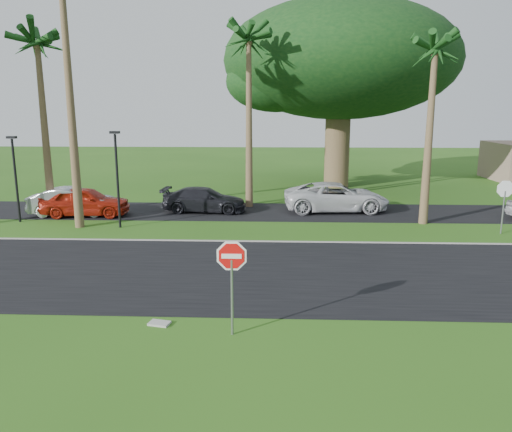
{
  "coord_description": "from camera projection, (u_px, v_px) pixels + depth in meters",
  "views": [
    {
      "loc": [
        1.6,
        -14.84,
        5.68
      ],
      "look_at": [
        0.85,
        3.09,
        1.8
      ],
      "focal_mm": 35.0,
      "sensor_mm": 36.0,
      "label": 1
    }
  ],
  "objects": [
    {
      "name": "ground",
      "position": [
        225.0,
        292.0,
        15.76
      ],
      "size": [
        120.0,
        120.0,
        0.0
      ],
      "primitive_type": "plane",
      "color": "#285615",
      "rests_on": "ground"
    },
    {
      "name": "road",
      "position": [
        231.0,
        271.0,
        17.71
      ],
      "size": [
        120.0,
        8.0,
        0.02
      ],
      "primitive_type": "cube",
      "color": "black",
      "rests_on": "ground"
    },
    {
      "name": "parking_strip",
      "position": [
        248.0,
        212.0,
        27.96
      ],
      "size": [
        120.0,
        5.0,
        0.02
      ],
      "primitive_type": "cube",
      "color": "black",
      "rests_on": "ground"
    },
    {
      "name": "curb",
      "position": [
        239.0,
        241.0,
        21.66
      ],
      "size": [
        120.0,
        0.12,
        0.06
      ],
      "primitive_type": "cube",
      "color": "gray",
      "rests_on": "ground"
    },
    {
      "name": "stop_sign_near",
      "position": [
        232.0,
        268.0,
        12.43
      ],
      "size": [
        1.05,
        0.07,
        2.62
      ],
      "color": "gray",
      "rests_on": "ground"
    },
    {
      "name": "stop_sign_far",
      "position": [
        505.0,
        196.0,
        22.71
      ],
      "size": [
        1.05,
        0.07,
        2.62
      ],
      "rotation": [
        0.0,
        0.0,
        3.14
      ],
      "color": "gray",
      "rests_on": "ground"
    },
    {
      "name": "palm_left_mid",
      "position": [
        37.0,
        47.0,
        25.09
      ],
      "size": [
        5.0,
        5.0,
        10.0
      ],
      "color": "brown",
      "rests_on": "ground"
    },
    {
      "name": "palm_center",
      "position": [
        249.0,
        44.0,
        27.49
      ],
      "size": [
        5.0,
        5.0,
        10.5
      ],
      "color": "brown",
      "rests_on": "ground"
    },
    {
      "name": "palm_right_near",
      "position": [
        435.0,
        54.0,
        23.42
      ],
      "size": [
        5.0,
        5.0,
        9.5
      ],
      "color": "brown",
      "rests_on": "ground"
    },
    {
      "name": "canopy_tree",
      "position": [
        340.0,
        61.0,
        35.1
      ],
      "size": [
        16.5,
        16.5,
        13.12
      ],
      "color": "brown",
      "rests_on": "ground"
    },
    {
      "name": "streetlight_left",
      "position": [
        15.0,
        173.0,
        24.97
      ],
      "size": [
        0.45,
        0.25,
        4.34
      ],
      "color": "black",
      "rests_on": "ground"
    },
    {
      "name": "streetlight_right",
      "position": [
        117.0,
        173.0,
        23.74
      ],
      "size": [
        0.45,
        0.25,
        4.64
      ],
      "color": "black",
      "rests_on": "ground"
    },
    {
      "name": "car_silver",
      "position": [
        73.0,
        202.0,
        26.82
      ],
      "size": [
        4.64,
        1.95,
        1.49
      ],
      "primitive_type": "imported",
      "rotation": [
        0.0,
        0.0,
        1.65
      ],
      "color": "#ABAFB2",
      "rests_on": "ground"
    },
    {
      "name": "car_red",
      "position": [
        85.0,
        202.0,
        26.67
      ],
      "size": [
        4.75,
        2.17,
        1.58
      ],
      "primitive_type": "imported",
      "rotation": [
        0.0,
        0.0,
        1.64
      ],
      "color": "#A11C0D",
      "rests_on": "ground"
    },
    {
      "name": "car_dark",
      "position": [
        204.0,
        200.0,
        27.77
      ],
      "size": [
        4.74,
        2.08,
        1.36
      ],
      "primitive_type": "imported",
      "rotation": [
        0.0,
        0.0,
        1.53
      ],
      "color": "black",
      "rests_on": "ground"
    },
    {
      "name": "car_minivan",
      "position": [
        336.0,
        197.0,
        27.93
      ],
      "size": [
        5.95,
        3.03,
        1.61
      ],
      "primitive_type": "imported",
      "rotation": [
        0.0,
        0.0,
        1.63
      ],
      "color": "silver",
      "rests_on": "ground"
    },
    {
      "name": "utility_slab",
      "position": [
        159.0,
        323.0,
        13.39
      ],
      "size": [
        0.61,
        0.46,
        0.06
      ],
      "primitive_type": "cube",
      "rotation": [
        0.0,
        0.0,
        -0.22
      ],
      "color": "#A1A199",
      "rests_on": "ground"
    }
  ]
}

